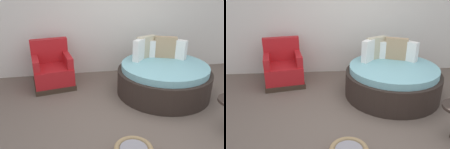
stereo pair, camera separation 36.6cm
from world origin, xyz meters
TOP-DOWN VIEW (x-y plane):
  - ground_plane at (0.00, 0.00)m, footprint 8.00×8.00m
  - back_wall at (0.00, 2.27)m, footprint 8.00×0.12m
  - round_daybed at (0.68, 0.92)m, footprint 1.78×1.78m
  - red_armchair at (-1.46, 1.65)m, footprint 0.93×0.93m

SIDE VIEW (x-z plane):
  - ground_plane at x=0.00m, z-range -0.02..0.00m
  - round_daybed at x=0.68m, z-range -0.20..0.84m
  - red_armchair at x=-1.46m, z-range -0.14..0.80m
  - back_wall at x=0.00m, z-range 0.00..2.89m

